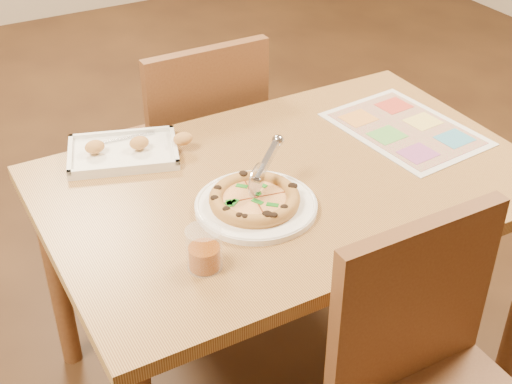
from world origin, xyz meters
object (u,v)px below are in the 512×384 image
chair_far (198,132)px  pizza (255,199)px  dining_table (291,204)px  plate (256,206)px  appetizer_tray (127,152)px  pizza_cutter (264,167)px  chair_near (434,369)px  glass_tumbler (204,251)px  menu (405,129)px

chair_far → pizza: (-0.15, -0.68, 0.18)m
dining_table → plate: (-0.15, -0.08, 0.09)m
chair_far → plate: bearing=77.4°
plate → appetizer_tray: appetizer_tray is taller
pizza → pizza_cutter: 0.08m
chair_near → appetizer_tray: size_ratio=1.30×
chair_far → pizza_cutter: (-0.11, -0.65, 0.25)m
chair_far → pizza: 0.72m
plate → pizza: (-0.00, 0.00, 0.02)m
pizza → glass_tumbler: size_ratio=2.25×
dining_table → glass_tumbler: 0.44m
chair_near → chair_far: size_ratio=1.00×
glass_tumbler → plate: bearing=34.1°
plate → menu: size_ratio=0.69×
chair_near → glass_tumbler: bearing=133.2°
chair_far → pizza: bearing=77.2°
plate → pizza: pizza is taller
dining_table → chair_far: 0.61m
dining_table → menu: (0.43, 0.06, 0.09)m
plate → appetizer_tray: (-0.19, 0.40, 0.01)m
appetizer_tray → glass_tumbler: size_ratio=3.58×
plate → glass_tumbler: size_ratio=3.03×
plate → chair_far: bearing=77.4°
chair_near → pizza: 0.58m
dining_table → glass_tumbler: size_ratio=12.86×
chair_near → pizza: chair_near is taller
chair_near → chair_far: bearing=90.0°
chair_near → glass_tumbler: size_ratio=4.65×
glass_tumbler → menu: size_ratio=0.23×
dining_table → glass_tumbler: (-0.36, -0.22, 0.13)m
dining_table → plate: size_ratio=4.25×
chair_near → menu: (0.43, 0.66, 0.16)m
pizza_cutter → appetizer_tray: bearing=87.2°
chair_near → pizza: (-0.15, 0.53, 0.18)m
chair_far → menu: (0.43, -0.54, 0.16)m
chair_far → glass_tumbler: bearing=66.3°
chair_near → pizza_cutter: chair_near is taller
plate → pizza_cutter: (0.04, 0.03, 0.08)m
chair_near → plate: size_ratio=1.54×
dining_table → menu: menu is taller
chair_near → appetizer_tray: 1.00m
plate → pizza_cutter: 0.10m
glass_tumbler → pizza_cutter: bearing=35.0°
chair_far → appetizer_tray: size_ratio=1.30×
chair_far → menu: size_ratio=1.07×
pizza_cutter → appetizer_tray: pizza_cutter is taller
pizza_cutter → menu: size_ratio=0.34×
chair_near → pizza: size_ratio=2.06×
pizza → appetizer_tray: 0.44m
chair_far → pizza: chair_far is taller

